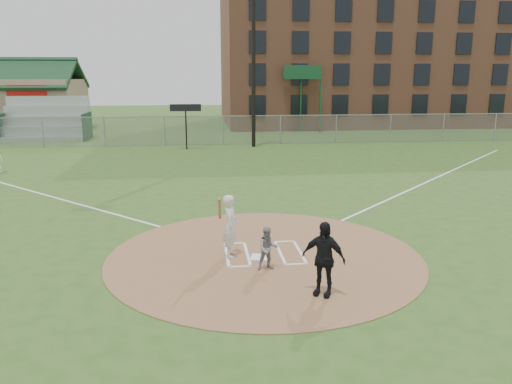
{
  "coord_description": "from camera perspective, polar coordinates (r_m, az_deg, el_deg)",
  "views": [
    {
      "loc": [
        -1.66,
        -12.56,
        4.74
      ],
      "look_at": [
        0.0,
        2.0,
        1.3
      ],
      "focal_mm": 35.0,
      "sensor_mm": 36.0,
      "label": 1
    }
  ],
  "objects": [
    {
      "name": "foul_line_first",
      "position": [
        24.51,
        19.42,
        1.31
      ],
      "size": [
        17.04,
        17.04,
        0.01
      ],
      "primitive_type": "cube",
      "rotation": [
        0.0,
        0.0,
        -0.79
      ],
      "color": "white",
      "rests_on": "ground"
    },
    {
      "name": "scoreboard_sign",
      "position": [
        32.85,
        -8.05,
        8.98
      ],
      "size": [
        2.0,
        0.1,
        2.93
      ],
      "color": "black",
      "rests_on": "ground"
    },
    {
      "name": "home_plate",
      "position": [
        13.32,
        0.47,
        -7.48
      ],
      "size": [
        0.57,
        0.57,
        0.03
      ],
      "primitive_type": "cube",
      "rotation": [
        0.0,
        0.0,
        -0.22
      ],
      "color": "white",
      "rests_on": "dirt_circle"
    },
    {
      "name": "batters_boxes",
      "position": [
        13.66,
        0.89,
        -6.99
      ],
      "size": [
        2.08,
        1.88,
        0.01
      ],
      "color": "white",
      "rests_on": "dirt_circle"
    },
    {
      "name": "batter_at_plate",
      "position": [
        13.22,
        -2.92,
        -3.86
      ],
      "size": [
        0.6,
        1.04,
        1.78
      ],
      "color": "silver",
      "rests_on": "dirt_circle"
    },
    {
      "name": "brick_warehouse",
      "position": [
        53.59,
        13.26,
        15.83
      ],
      "size": [
        30.0,
        17.17,
        15.0
      ],
      "color": "#9A5B42",
      "rests_on": "ground"
    },
    {
      "name": "light_pole",
      "position": [
        33.81,
        -0.29,
        16.38
      ],
      "size": [
        1.2,
        0.3,
        12.22
      ],
      "color": "black",
      "rests_on": "ground"
    },
    {
      "name": "dirt_circle",
      "position": [
        13.52,
        0.97,
        -7.27
      ],
      "size": [
        8.4,
        8.4,
        0.02
      ],
      "primitive_type": "cylinder",
      "color": "#936945",
      "rests_on": "ground"
    },
    {
      "name": "foul_line_third",
      "position": [
        23.26,
        -24.74,
        0.24
      ],
      "size": [
        17.04,
        17.04,
        0.01
      ],
      "primitive_type": "cube",
      "rotation": [
        0.0,
        0.0,
        0.79
      ],
      "color": "white",
      "rests_on": "ground"
    },
    {
      "name": "ground",
      "position": [
        13.53,
        0.97,
        -7.3
      ],
      "size": [
        140.0,
        140.0,
        0.0
      ],
      "primitive_type": "plane",
      "color": "#30531C",
      "rests_on": "ground"
    },
    {
      "name": "bleachers",
      "position": [
        40.51,
        -22.96,
        7.72
      ],
      "size": [
        6.08,
        3.2,
        3.2
      ],
      "color": "#B7BABF",
      "rests_on": "ground"
    },
    {
      "name": "clubhouse",
      "position": [
        48.45,
        -26.55,
        9.07
      ],
      "size": [
        12.2,
        8.71,
        6.23
      ],
      "color": "tan",
      "rests_on": "ground"
    },
    {
      "name": "catcher",
      "position": [
        12.41,
        1.37,
        -6.48
      ],
      "size": [
        0.57,
        0.47,
        1.08
      ],
      "primitive_type": "imported",
      "rotation": [
        0.0,
        0.0,
        0.11
      ],
      "color": "gray",
      "rests_on": "dirt_circle"
    },
    {
      "name": "outfield_fence",
      "position": [
        34.8,
        -3.76,
        7.04
      ],
      "size": [
        56.08,
        0.08,
        2.03
      ],
      "color": "slate",
      "rests_on": "ground"
    },
    {
      "name": "umpire",
      "position": [
        11.02,
        7.71,
        -7.55
      ],
      "size": [
        1.05,
        0.87,
        1.67
      ],
      "primitive_type": "imported",
      "rotation": [
        0.0,
        0.0,
        -0.57
      ],
      "color": "black",
      "rests_on": "dirt_circle"
    }
  ]
}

